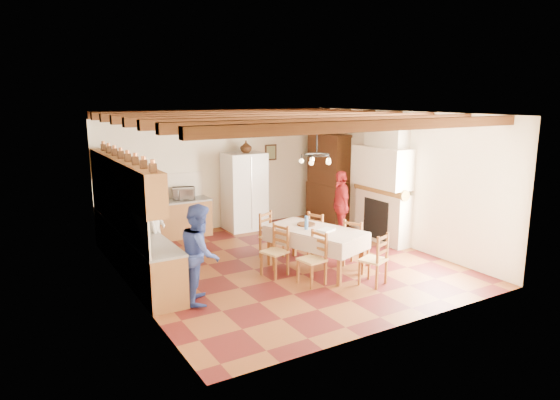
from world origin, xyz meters
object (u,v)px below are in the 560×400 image
object	(u,v)px
hutch	(328,179)
chair_left_far	(275,251)
person_woman_blue	(200,253)
microwave	(184,193)
chair_left_near	(312,259)
dining_table	(315,233)
chair_end_far	(272,235)
chair_right_far	(320,234)
chair_right_near	(356,243)
person_woman_red	(341,205)
chair_end_near	(373,259)
refrigerator	(244,191)
person_man	(154,231)

from	to	relation	value
hutch	chair_left_far	bearing A→B (deg)	-142.55
hutch	person_woman_blue	size ratio (longest dim) A/B	1.44
microwave	chair_left_near	bearing A→B (deg)	-62.24
hutch	chair_left_near	size ratio (longest dim) A/B	2.45
dining_table	chair_end_far	distance (m)	1.15
chair_left_near	chair_right_far	bearing A→B (deg)	132.08
person_woman_blue	chair_end_far	bearing A→B (deg)	-34.21
chair_right_near	person_woman_red	world-z (taller)	person_woman_red
chair_end_near	chair_right_far	bearing A→B (deg)	-115.58
microwave	chair_left_far	bearing A→B (deg)	-65.41
chair_left_near	person_woman_blue	distance (m)	2.03
dining_table	chair_right_far	size ratio (longest dim) A/B	2.17
refrigerator	chair_right_near	bearing A→B (deg)	-79.51
chair_right_far	microwave	size ratio (longest dim) A/B	1.85
chair_left_near	chair_right_near	size ratio (longest dim) A/B	1.00
chair_end_near	person_woman_red	world-z (taller)	person_woman_red
chair_right_near	refrigerator	bearing A→B (deg)	-13.07
refrigerator	person_man	distance (m)	3.69
hutch	person_woman_red	distance (m)	1.63
chair_left_near	microwave	world-z (taller)	microwave
chair_right_far	refrigerator	bearing A→B (deg)	-8.98
dining_table	chair_left_far	distance (m)	0.88
person_woman_red	microwave	xyz separation A→B (m)	(-3.06, 2.12, 0.23)
chair_right_near	person_man	world-z (taller)	person_man
chair_right_far	person_man	size ratio (longest dim) A/B	0.56
hutch	microwave	size ratio (longest dim) A/B	4.53
person_man	refrigerator	bearing A→B (deg)	-31.28
hutch	person_woman_red	world-z (taller)	hutch
chair_left_near	hutch	bearing A→B (deg)	132.67
chair_right_far	microwave	distance (m)	3.52
hutch	person_man	world-z (taller)	hutch
chair_left_far	chair_end_near	world-z (taller)	same
person_man	chair_right_far	bearing A→B (deg)	-77.46
refrigerator	dining_table	size ratio (longest dim) A/B	0.93
chair_right_near	chair_end_near	size ratio (longest dim) A/B	1.00
chair_left_near	chair_end_far	xyz separation A→B (m)	(0.13, 1.67, 0.00)
chair_left_near	person_woman_red	xyz separation A→B (m)	(2.20, 2.05, 0.34)
chair_left_near	microwave	size ratio (longest dim) A/B	1.85
refrigerator	dining_table	world-z (taller)	refrigerator
hutch	person_man	size ratio (longest dim) A/B	1.36
dining_table	person_woman_blue	bearing A→B (deg)	-173.50
chair_end_far	person_woman_red	world-z (taller)	person_woman_red
refrigerator	microwave	world-z (taller)	refrigerator
chair_left_near	chair_end_near	xyz separation A→B (m)	(0.94, -0.57, 0.00)
dining_table	chair_right_near	size ratio (longest dim) A/B	2.17
refrigerator	dining_table	xyz separation A→B (m)	(-0.19, -3.43, -0.23)
chair_left_near	person_woman_red	distance (m)	3.02
refrigerator	dining_table	bearing A→B (deg)	-92.48
chair_left_near	chair_right_near	distance (m)	1.36
person_woman_red	microwave	size ratio (longest dim) A/B	3.14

